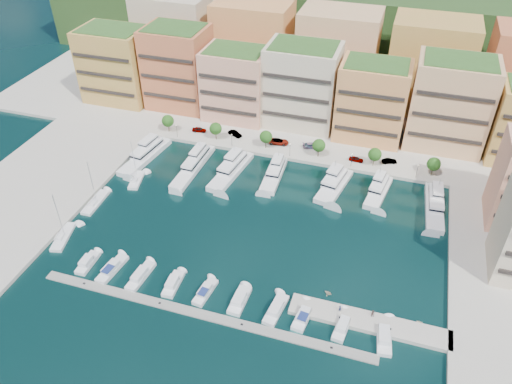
% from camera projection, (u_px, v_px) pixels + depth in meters
% --- Properties ---
extents(ground, '(400.00, 400.00, 0.00)m').
position_uv_depth(ground, '(258.00, 225.00, 123.42)').
color(ground, black).
rests_on(ground, ground).
extents(north_quay, '(220.00, 64.00, 2.00)m').
position_uv_depth(north_quay, '(312.00, 111.00, 170.49)').
color(north_quay, '#9E998E').
rests_on(north_quay, ground).
extents(west_quay, '(34.00, 76.00, 2.00)m').
position_uv_depth(west_quay, '(26.00, 198.00, 132.21)').
color(west_quay, '#9E998E').
rests_on(west_quay, ground).
extents(hillside, '(240.00, 40.00, 58.00)m').
position_uv_depth(hillside, '(337.00, 59.00, 206.93)').
color(hillside, '#1D3A17').
rests_on(hillside, ground).
extents(south_pontoon, '(72.00, 2.20, 0.35)m').
position_uv_depth(south_pontoon, '(200.00, 315.00, 101.37)').
color(south_pontoon, gray).
rests_on(south_pontoon, ground).
extents(finger_pier, '(32.00, 5.00, 2.00)m').
position_uv_depth(finger_pier, '(368.00, 324.00, 99.53)').
color(finger_pier, '#9E998E').
rests_on(finger_pier, ground).
extents(apartment_0, '(22.00, 16.50, 24.80)m').
position_uv_depth(apartment_0, '(117.00, 65.00, 169.14)').
color(apartment_0, '#BF8746').
rests_on(apartment_0, north_quay).
extents(apartment_1, '(20.00, 16.50, 26.80)m').
position_uv_depth(apartment_1, '(178.00, 67.00, 164.78)').
color(apartment_1, '#B8673D').
rests_on(apartment_1, north_quay).
extents(apartment_2, '(20.00, 15.50, 22.80)m').
position_uv_depth(apartment_2, '(236.00, 84.00, 159.43)').
color(apartment_2, tan).
rests_on(apartment_2, north_quay).
extents(apartment_3, '(22.00, 16.50, 25.80)m').
position_uv_depth(apartment_3, '(302.00, 85.00, 155.01)').
color(apartment_3, beige).
rests_on(apartment_3, north_quay).
extents(apartment_4, '(20.00, 15.50, 23.80)m').
position_uv_depth(apartment_4, '(372.00, 101.00, 148.82)').
color(apartment_4, '#DB8D52').
rests_on(apartment_4, north_quay).
extents(apartment_5, '(22.00, 16.50, 26.80)m').
position_uv_depth(apartment_5, '(450.00, 104.00, 144.16)').
color(apartment_5, tan).
rests_on(apartment_5, north_quay).
extents(backblock_0, '(26.00, 18.00, 30.00)m').
position_uv_depth(backblock_0, '(175.00, 36.00, 183.10)').
color(backblock_0, beige).
rests_on(backblock_0, north_quay).
extents(backblock_1, '(26.00, 18.00, 30.00)m').
position_uv_depth(backblock_1, '(253.00, 45.00, 175.91)').
color(backblock_1, '#DB8D52').
rests_on(backblock_1, north_quay).
extents(backblock_2, '(26.00, 18.00, 30.00)m').
position_uv_depth(backblock_2, '(337.00, 55.00, 168.72)').
color(backblock_2, tan).
rests_on(backblock_2, north_quay).
extents(backblock_3, '(26.00, 18.00, 30.00)m').
position_uv_depth(backblock_3, '(429.00, 66.00, 161.53)').
color(backblock_3, '#BF8746').
rests_on(backblock_3, north_quay).
extents(tree_0, '(3.80, 3.80, 5.65)m').
position_uv_depth(tree_0, '(168.00, 121.00, 155.57)').
color(tree_0, '#473323').
rests_on(tree_0, north_quay).
extents(tree_1, '(3.80, 3.80, 5.65)m').
position_uv_depth(tree_1, '(216.00, 129.00, 151.74)').
color(tree_1, '#473323').
rests_on(tree_1, north_quay).
extents(tree_2, '(3.80, 3.80, 5.65)m').
position_uv_depth(tree_2, '(266.00, 137.00, 147.90)').
color(tree_2, '#473323').
rests_on(tree_2, north_quay).
extents(tree_3, '(3.80, 3.80, 5.65)m').
position_uv_depth(tree_3, '(319.00, 145.00, 144.07)').
color(tree_3, '#473323').
rests_on(tree_3, north_quay).
extents(tree_4, '(3.80, 3.80, 5.65)m').
position_uv_depth(tree_4, '(375.00, 155.00, 140.23)').
color(tree_4, '#473323').
rests_on(tree_4, north_quay).
extents(tree_5, '(3.80, 3.80, 5.65)m').
position_uv_depth(tree_5, '(434.00, 164.00, 136.40)').
color(tree_5, '#473323').
rests_on(tree_5, north_quay).
extents(lamppost_0, '(0.30, 0.30, 4.20)m').
position_uv_depth(lamppost_0, '(177.00, 129.00, 153.42)').
color(lamppost_0, black).
rests_on(lamppost_0, north_quay).
extents(lamppost_1, '(0.30, 0.30, 4.20)m').
position_uv_depth(lamppost_1, '(232.00, 138.00, 149.11)').
color(lamppost_1, black).
rests_on(lamppost_1, north_quay).
extents(lamppost_2, '(0.30, 0.30, 4.20)m').
position_uv_depth(lamppost_2, '(290.00, 148.00, 144.79)').
color(lamppost_2, black).
rests_on(lamppost_2, north_quay).
extents(lamppost_3, '(0.30, 0.30, 4.20)m').
position_uv_depth(lamppost_3, '(352.00, 158.00, 140.48)').
color(lamppost_3, black).
rests_on(lamppost_3, north_quay).
extents(lamppost_4, '(0.30, 0.30, 4.20)m').
position_uv_depth(lamppost_4, '(418.00, 169.00, 136.16)').
color(lamppost_4, black).
rests_on(lamppost_4, north_quay).
extents(yacht_0, '(7.38, 21.78, 7.30)m').
position_uv_depth(yacht_0, '(146.00, 154.00, 147.00)').
color(yacht_0, silver).
rests_on(yacht_0, ground).
extents(yacht_1, '(4.71, 23.01, 7.30)m').
position_uv_depth(yacht_1, '(194.00, 165.00, 142.74)').
color(yacht_1, silver).
rests_on(yacht_1, ground).
extents(yacht_2, '(7.39, 20.91, 7.30)m').
position_uv_depth(yacht_2, '(232.00, 169.00, 140.92)').
color(yacht_2, silver).
rests_on(yacht_2, ground).
extents(yacht_3, '(4.92, 16.91, 7.30)m').
position_uv_depth(yacht_3, '(274.00, 173.00, 139.32)').
color(yacht_3, silver).
rests_on(yacht_3, ground).
extents(yacht_4, '(8.17, 17.63, 7.30)m').
position_uv_depth(yacht_4, '(334.00, 184.00, 135.22)').
color(yacht_4, silver).
rests_on(yacht_4, ground).
extents(yacht_5, '(6.43, 15.63, 7.30)m').
position_uv_depth(yacht_5, '(379.00, 190.00, 132.98)').
color(yacht_5, silver).
rests_on(yacht_5, ground).
extents(yacht_6, '(5.30, 19.72, 7.30)m').
position_uv_depth(yacht_6, '(435.00, 204.00, 128.02)').
color(yacht_6, silver).
rests_on(yacht_6, ground).
extents(cruiser_0, '(2.69, 7.20, 2.55)m').
position_uv_depth(cruiser_0, '(88.00, 263.00, 112.24)').
color(cruiser_0, silver).
rests_on(cruiser_0, ground).
extents(cruiser_1, '(3.58, 9.25, 2.66)m').
position_uv_depth(cruiser_1, '(112.00, 269.00, 110.70)').
color(cruiser_1, silver).
rests_on(cruiser_1, ground).
extents(cruiser_2, '(3.16, 9.13, 2.55)m').
position_uv_depth(cruiser_2, '(141.00, 276.00, 109.04)').
color(cruiser_2, silver).
rests_on(cruiser_2, ground).
extents(cruiser_3, '(2.88, 7.42, 2.55)m').
position_uv_depth(cruiser_3, '(173.00, 284.00, 107.18)').
color(cruiser_3, silver).
rests_on(cruiser_3, ground).
extents(cruiser_4, '(3.21, 7.83, 2.66)m').
position_uv_depth(cruiser_4, '(205.00, 292.00, 105.37)').
color(cruiser_4, silver).
rests_on(cruiser_4, ground).
extents(cruiser_5, '(3.08, 7.66, 2.55)m').
position_uv_depth(cruiser_5, '(239.00, 301.00, 103.56)').
color(cruiser_5, silver).
rests_on(cruiser_5, ground).
extents(cruiser_6, '(3.65, 8.57, 2.55)m').
position_uv_depth(cruiser_6, '(276.00, 310.00, 101.67)').
color(cruiser_6, silver).
rests_on(cruiser_6, ground).
extents(cruiser_7, '(3.48, 7.79, 2.66)m').
position_uv_depth(cruiser_7, '(303.00, 316.00, 100.28)').
color(cruiser_7, silver).
rests_on(cruiser_7, ground).
extents(cruiser_8, '(3.31, 7.90, 2.55)m').
position_uv_depth(cruiser_8, '(343.00, 326.00, 98.39)').
color(cruiser_8, silver).
rests_on(cruiser_8, ground).
extents(cruiser_9, '(3.75, 9.14, 2.55)m').
position_uv_depth(cruiser_9, '(384.00, 336.00, 96.45)').
color(cruiser_9, silver).
rests_on(cruiser_9, ground).
extents(sailboat_0, '(5.09, 10.31, 13.20)m').
position_uv_depth(sailboat_0, '(63.00, 237.00, 119.39)').
color(sailboat_0, silver).
rests_on(sailboat_0, ground).
extents(sailboat_2, '(4.44, 8.61, 13.20)m').
position_uv_depth(sailboat_2, '(136.00, 181.00, 137.81)').
color(sailboat_2, silver).
rests_on(sailboat_2, ground).
extents(sailboat_1, '(3.19, 10.34, 13.20)m').
position_uv_depth(sailboat_1, '(95.00, 203.00, 129.94)').
color(sailboat_1, silver).
rests_on(sailboat_1, ground).
extents(tender_1, '(2.12, 1.98, 0.90)m').
position_uv_depth(tender_1, '(328.00, 293.00, 105.40)').
color(tender_1, beige).
rests_on(tender_1, ground).
extents(tender_3, '(1.94, 1.80, 0.84)m').
position_uv_depth(tender_3, '(420.00, 323.00, 99.20)').
color(tender_3, beige).
rests_on(tender_3, ground).
extents(car_0, '(4.61, 2.43, 1.49)m').
position_uv_depth(car_0, '(199.00, 130.00, 157.24)').
color(car_0, gray).
rests_on(car_0, north_quay).
extents(car_1, '(4.95, 3.44, 1.55)m').
position_uv_depth(car_1, '(235.00, 134.00, 155.17)').
color(car_1, gray).
rests_on(car_1, north_quay).
extents(car_2, '(6.17, 3.31, 1.65)m').
position_uv_depth(car_2, '(279.00, 142.00, 151.36)').
color(car_2, gray).
rests_on(car_2, north_quay).
extents(car_3, '(5.61, 3.74, 1.51)m').
position_uv_depth(car_3, '(311.00, 145.00, 149.71)').
color(car_3, gray).
rests_on(car_3, north_quay).
extents(car_4, '(4.19, 1.81, 1.41)m').
position_uv_depth(car_4, '(356.00, 159.00, 143.89)').
color(car_4, gray).
rests_on(car_4, north_quay).
extents(car_5, '(4.47, 2.83, 1.39)m').
position_uv_depth(car_5, '(389.00, 161.00, 143.07)').
color(car_5, gray).
rests_on(car_5, north_quay).
extents(person_0, '(0.72, 0.68, 1.67)m').
position_uv_depth(person_0, '(340.00, 308.00, 100.30)').
color(person_0, '#272D4F').
rests_on(person_0, finger_pier).
extents(person_1, '(0.82, 0.64, 1.67)m').
position_uv_depth(person_1, '(372.00, 313.00, 99.34)').
color(person_1, '#49322C').
rests_on(person_1, finger_pier).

